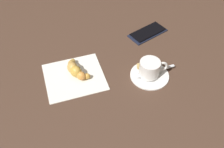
# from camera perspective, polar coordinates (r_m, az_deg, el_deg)

# --- Properties ---
(ground_plane) EXTENTS (1.80, 1.80, 0.00)m
(ground_plane) POSITION_cam_1_polar(r_m,az_deg,el_deg) (0.85, 0.72, -0.51)
(ground_plane) COLOR #463024
(saucer) EXTENTS (0.13, 0.13, 0.01)m
(saucer) POSITION_cam_1_polar(r_m,az_deg,el_deg) (0.86, 8.10, -0.19)
(saucer) COLOR white
(saucer) RESTS_ON ground
(espresso_cup) EXTENTS (0.09, 0.06, 0.05)m
(espresso_cup) POSITION_cam_1_polar(r_m,az_deg,el_deg) (0.84, 8.24, 1.26)
(espresso_cup) COLOR white
(espresso_cup) RESTS_ON saucer
(teaspoon) EXTENTS (0.14, 0.04, 0.01)m
(teaspoon) POSITION_cam_1_polar(r_m,az_deg,el_deg) (0.85, 7.91, 0.23)
(teaspoon) COLOR silver
(teaspoon) RESTS_ON saucer
(sugar_packet) EXTENTS (0.06, 0.03, 0.01)m
(sugar_packet) POSITION_cam_1_polar(r_m,az_deg,el_deg) (0.88, 7.39, 1.72)
(sugar_packet) COLOR tan
(sugar_packet) RESTS_ON saucer
(napkin) EXTENTS (0.21, 0.20, 0.00)m
(napkin) POSITION_cam_1_polar(r_m,az_deg,el_deg) (0.86, -8.12, -0.58)
(napkin) COLOR silver
(napkin) RESTS_ON ground
(croissant) EXTENTS (0.08, 0.10, 0.04)m
(croissant) POSITION_cam_1_polar(r_m,az_deg,el_deg) (0.85, -7.93, 0.95)
(croissant) COLOR gold
(croissant) RESTS_ON napkin
(cell_phone) EXTENTS (0.16, 0.13, 0.01)m
(cell_phone) POSITION_cam_1_polar(r_m,az_deg,el_deg) (1.02, 7.70, 8.85)
(cell_phone) COLOR #1A2033
(cell_phone) RESTS_ON ground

